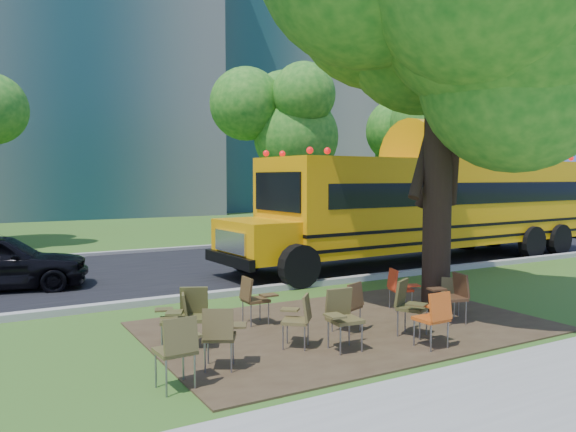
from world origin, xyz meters
TOP-DOWN VIEW (x-y plane):
  - ground at (0.00, 0.00)m, footprint 160.00×160.00m
  - dirt_patch at (1.00, -0.50)m, footprint 7.00×4.50m
  - asphalt_road at (0.00, 7.00)m, footprint 80.00×8.00m
  - kerb_near at (0.00, 3.00)m, footprint 80.00×0.25m
  - kerb_far at (0.00, 11.10)m, footprint 80.00×0.25m
  - building_right at (24.00, 38.00)m, footprint 30.00×16.00m
  - bg_tree_3 at (8.00, 14.00)m, footprint 5.60×5.60m
  - bg_tree_4 at (16.00, 13.00)m, footprint 5.00×5.00m
  - main_tree at (3.29, -0.35)m, footprint 7.20×7.20m
  - school_bus at (8.00, 4.61)m, footprint 13.35×3.60m
  - chair_0 at (-2.61, -1.89)m, footprint 0.63×0.60m
  - chair_1 at (-1.88, -1.52)m, footprint 0.76×0.60m
  - chair_2 at (-0.41, -1.17)m, footprint 0.59×0.75m
  - chair_3 at (0.10, -1.60)m, footprint 0.66×0.57m
  - chair_4 at (1.41, -2.25)m, footprint 0.60×0.56m
  - chair_5 at (1.52, -1.53)m, footprint 0.65×0.79m
  - chair_6 at (2.83, -1.27)m, footprint 0.55×0.70m
  - chair_7 at (3.25, -0.83)m, footprint 0.66×0.53m
  - chair_8 at (-2.08, -0.20)m, footprint 0.54×0.69m
  - chair_9 at (-1.87, -0.31)m, footprint 0.79×0.62m
  - chair_10 at (-0.43, 0.41)m, footprint 0.52×0.58m
  - chair_11 at (0.81, -0.84)m, footprint 0.61×0.70m
  - chair_12 at (2.59, -0.05)m, footprint 0.53×0.67m

SIDE VIEW (x-z plane):
  - ground at x=0.00m, z-range 0.00..0.00m
  - dirt_patch at x=1.00m, z-range 0.00..0.03m
  - asphalt_road at x=0.00m, z-range 0.00..0.04m
  - kerb_near at x=0.00m, z-range 0.00..0.14m
  - kerb_far at x=0.00m, z-range 0.00..0.14m
  - chair_7 at x=3.25m, z-range 0.09..0.86m
  - chair_12 at x=2.59m, z-range 0.10..0.96m
  - chair_2 at x=-0.41m, z-range 0.10..0.97m
  - chair_8 at x=-2.08m, z-range 0.10..0.99m
  - chair_11 at x=0.81m, z-range 0.11..1.00m
  - chair_10 at x=-0.43m, z-range 0.11..1.00m
  - chair_1 at x=-1.88m, z-range 0.11..1.02m
  - chair_4 at x=1.41m, z-range 0.11..1.04m
  - chair_6 at x=2.83m, z-range 0.11..1.05m
  - chair_9 at x=-1.87m, z-range 0.11..1.07m
  - chair_0 at x=-2.61m, z-range 0.11..1.08m
  - chair_3 at x=0.10m, z-range 0.11..1.08m
  - chair_5 at x=1.52m, z-range 0.11..1.08m
  - school_bus at x=8.00m, z-range 0.25..3.48m
  - bg_tree_4 at x=16.00m, z-range 0.92..7.77m
  - bg_tree_3 at x=8.00m, z-range 1.11..8.95m
  - main_tree at x=3.29m, z-range 0.81..9.65m
  - building_right at x=24.00m, z-range 0.00..25.00m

